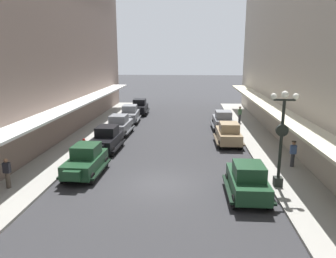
# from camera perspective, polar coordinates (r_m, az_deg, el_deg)

# --- Properties ---
(ground_plane) EXTENTS (200.00, 200.00, 0.00)m
(ground_plane) POSITION_cam_1_polar(r_m,az_deg,el_deg) (18.16, -1.35, -9.86)
(ground_plane) COLOR #2D2D30
(sidewalk_left) EXTENTS (3.00, 60.00, 0.15)m
(sidewalk_left) POSITION_cam_1_polar(r_m,az_deg,el_deg) (20.22, -23.27, -8.30)
(sidewalk_left) COLOR #99968E
(sidewalk_left) RESTS_ON ground
(sidewalk_right) EXTENTS (3.00, 60.00, 0.15)m
(sidewalk_right) POSITION_cam_1_polar(r_m,az_deg,el_deg) (19.00, 22.14, -9.57)
(sidewalk_right) COLOR #99968E
(sidewalk_right) RESTS_ON ground
(parked_car_0) EXTENTS (2.28, 4.31, 1.84)m
(parked_car_0) POSITION_cam_1_polar(r_m,az_deg,el_deg) (34.38, -6.88, 2.72)
(parked_car_0) COLOR slate
(parked_car_0) RESTS_ON ground
(parked_car_1) EXTENTS (2.16, 4.27, 1.84)m
(parked_car_1) POSITION_cam_1_polar(r_m,az_deg,el_deg) (16.81, 14.04, -8.73)
(parked_car_1) COLOR #193D23
(parked_car_1) RESTS_ON ground
(parked_car_2) EXTENTS (2.26, 4.30, 1.84)m
(parked_car_2) POSITION_cam_1_polar(r_m,az_deg,el_deg) (29.23, -8.68, 0.83)
(parked_car_2) COLOR slate
(parked_car_2) RESTS_ON ground
(parked_car_3) EXTENTS (2.21, 4.28, 1.84)m
(parked_car_3) POSITION_cam_1_polar(r_m,az_deg,el_deg) (26.07, 10.76, -0.75)
(parked_car_3) COLOR #997F5B
(parked_car_3) RESTS_ON ground
(parked_car_4) EXTENTS (2.21, 4.29, 1.84)m
(parked_car_4) POSITION_cam_1_polar(r_m,az_deg,el_deg) (39.06, -5.12, 4.01)
(parked_car_4) COLOR black
(parked_car_4) RESTS_ON ground
(parked_car_5) EXTENTS (2.26, 4.30, 1.84)m
(parked_car_5) POSITION_cam_1_polar(r_m,az_deg,el_deg) (24.46, -10.94, -1.68)
(parked_car_5) COLOR black
(parked_car_5) RESTS_ON ground
(parked_car_6) EXTENTS (2.22, 4.29, 1.84)m
(parked_car_6) POSITION_cam_1_polar(r_m,az_deg,el_deg) (31.43, 9.79, 1.65)
(parked_car_6) COLOR slate
(parked_car_6) RESTS_ON ground
(parked_car_7) EXTENTS (2.21, 4.28, 1.84)m
(parked_car_7) POSITION_cam_1_polar(r_m,az_deg,el_deg) (19.83, -14.52, -5.37)
(parked_car_7) COLOR #193D23
(parked_car_7) RESTS_ON ground
(lamp_post_with_clock) EXTENTS (1.42, 0.44, 5.16)m
(lamp_post_with_clock) POSITION_cam_1_polar(r_m,az_deg,el_deg) (17.71, 19.65, -1.05)
(lamp_post_with_clock) COLOR black
(lamp_post_with_clock) RESTS_ON sidewalk_right
(fire_hydrant) EXTENTS (0.24, 0.24, 0.82)m
(fire_hydrant) POSITION_cam_1_polar(r_m,az_deg,el_deg) (24.86, -14.78, -2.55)
(fire_hydrant) COLOR #B21E19
(fire_hydrant) RESTS_ON sidewalk_left
(pedestrian_0) EXTENTS (0.36, 0.28, 1.67)m
(pedestrian_0) POSITION_cam_1_polar(r_m,az_deg,el_deg) (21.66, 21.44, -4.11)
(pedestrian_0) COLOR #2D2D33
(pedestrian_0) RESTS_ON sidewalk_right
(pedestrian_1) EXTENTS (0.36, 0.28, 1.67)m
(pedestrian_1) POSITION_cam_1_polar(r_m,az_deg,el_deg) (34.25, 12.70, 2.57)
(pedestrian_1) COLOR #2D2D33
(pedestrian_1) RESTS_ON sidewalk_right
(pedestrian_3) EXTENTS (0.36, 0.24, 1.64)m
(pedestrian_3) POSITION_cam_1_polar(r_m,az_deg,el_deg) (19.05, -26.81, -7.03)
(pedestrian_3) COLOR #4C4238
(pedestrian_3) RESTS_ON sidewalk_left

